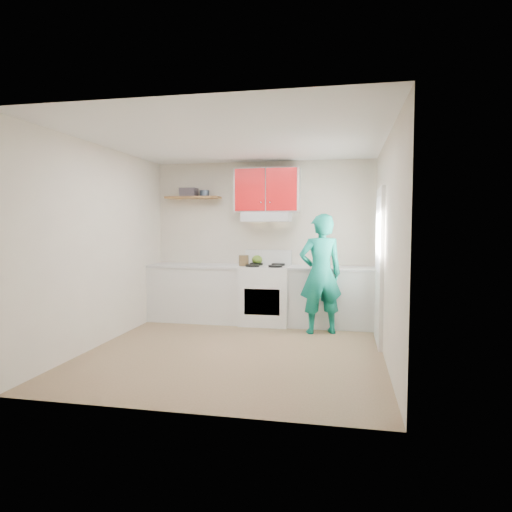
% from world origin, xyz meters
% --- Properties ---
extents(floor, '(3.80, 3.80, 0.00)m').
position_xyz_m(floor, '(0.00, 0.00, 0.00)').
color(floor, brown).
rests_on(floor, ground).
extents(ceiling, '(3.60, 3.80, 0.04)m').
position_xyz_m(ceiling, '(0.00, 0.00, 2.60)').
color(ceiling, white).
rests_on(ceiling, floor).
extents(back_wall, '(3.60, 0.04, 2.60)m').
position_xyz_m(back_wall, '(0.00, 1.90, 1.30)').
color(back_wall, beige).
rests_on(back_wall, floor).
extents(front_wall, '(3.60, 0.04, 2.60)m').
position_xyz_m(front_wall, '(0.00, -1.90, 1.30)').
color(front_wall, beige).
rests_on(front_wall, floor).
extents(left_wall, '(0.04, 3.80, 2.60)m').
position_xyz_m(left_wall, '(-1.80, 0.00, 1.30)').
color(left_wall, beige).
rests_on(left_wall, floor).
extents(right_wall, '(0.04, 3.80, 2.60)m').
position_xyz_m(right_wall, '(1.80, 0.00, 1.30)').
color(right_wall, beige).
rests_on(right_wall, floor).
extents(door, '(0.05, 0.85, 2.05)m').
position_xyz_m(door, '(1.78, 0.70, 1.02)').
color(door, white).
rests_on(door, floor).
extents(door_glass, '(0.01, 0.55, 0.95)m').
position_xyz_m(door_glass, '(1.75, 0.70, 1.45)').
color(door_glass, white).
rests_on(door_glass, door).
extents(counter_left, '(1.52, 0.60, 0.90)m').
position_xyz_m(counter_left, '(-1.04, 1.60, 0.45)').
color(counter_left, silver).
rests_on(counter_left, floor).
extents(counter_right, '(1.32, 0.60, 0.90)m').
position_xyz_m(counter_right, '(1.14, 1.60, 0.45)').
color(counter_right, silver).
rests_on(counter_right, floor).
extents(stove, '(0.76, 0.65, 0.92)m').
position_xyz_m(stove, '(0.10, 1.57, 0.46)').
color(stove, white).
rests_on(stove, floor).
extents(range_hood, '(0.76, 0.44, 0.15)m').
position_xyz_m(range_hood, '(0.10, 1.68, 1.70)').
color(range_hood, silver).
rests_on(range_hood, back_wall).
extents(upper_cabinets, '(1.02, 0.33, 0.70)m').
position_xyz_m(upper_cabinets, '(0.10, 1.73, 2.12)').
color(upper_cabinets, red).
rests_on(upper_cabinets, back_wall).
extents(shelf, '(0.90, 0.30, 0.04)m').
position_xyz_m(shelf, '(-1.15, 1.75, 2.02)').
color(shelf, brown).
rests_on(shelf, back_wall).
extents(books, '(0.28, 0.21, 0.14)m').
position_xyz_m(books, '(-1.22, 1.74, 2.11)').
color(books, '#3A333A').
rests_on(books, shelf).
extents(tin, '(0.20, 0.20, 0.10)m').
position_xyz_m(tin, '(-0.95, 1.72, 2.09)').
color(tin, '#333D4C').
rests_on(tin, shelf).
extents(kettle, '(0.24, 0.24, 0.16)m').
position_xyz_m(kettle, '(-0.08, 1.83, 1.00)').
color(kettle, '#5A8024').
rests_on(kettle, stove).
extents(crock, '(0.20, 0.20, 0.19)m').
position_xyz_m(crock, '(-0.25, 1.54, 0.99)').
color(crock, '#4F3B22').
rests_on(crock, counter_left).
extents(cutting_board, '(0.34, 0.26, 0.02)m').
position_xyz_m(cutting_board, '(1.10, 1.51, 0.91)').
color(cutting_board, olive).
rests_on(cutting_board, counter_right).
extents(silicone_mat, '(0.31, 0.26, 0.01)m').
position_xyz_m(silicone_mat, '(1.35, 1.57, 0.90)').
color(silicone_mat, red).
rests_on(silicone_mat, counter_right).
extents(person, '(0.73, 0.60, 1.73)m').
position_xyz_m(person, '(0.99, 1.12, 0.86)').
color(person, '#0D7C68').
rests_on(person, floor).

